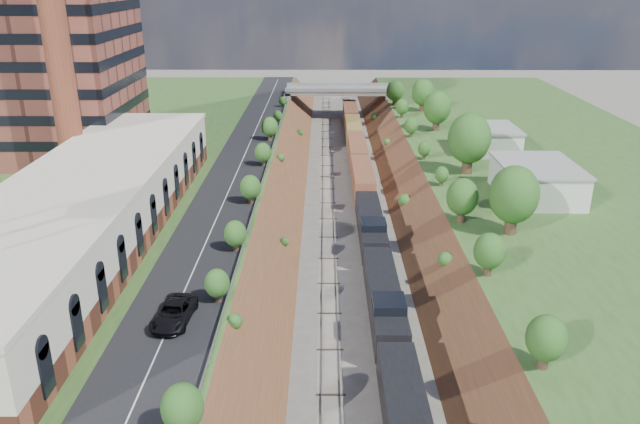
% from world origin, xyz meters
% --- Properties ---
extents(platform_left, '(44.00, 180.00, 5.00)m').
position_xyz_m(platform_left, '(-33.00, 60.00, 2.50)').
color(platform_left, '#335623').
rests_on(platform_left, ground).
extents(platform_right, '(44.00, 180.00, 5.00)m').
position_xyz_m(platform_right, '(33.00, 60.00, 2.50)').
color(platform_right, '#335623').
rests_on(platform_right, ground).
extents(embankment_left, '(10.00, 180.00, 10.00)m').
position_xyz_m(embankment_left, '(-11.00, 60.00, 0.00)').
color(embankment_left, brown).
rests_on(embankment_left, ground).
extents(embankment_right, '(10.00, 180.00, 10.00)m').
position_xyz_m(embankment_right, '(11.00, 60.00, 0.00)').
color(embankment_right, brown).
rests_on(embankment_right, ground).
extents(rail_left_track, '(1.58, 180.00, 0.18)m').
position_xyz_m(rail_left_track, '(-2.60, 60.00, 0.09)').
color(rail_left_track, gray).
rests_on(rail_left_track, ground).
extents(rail_right_track, '(1.58, 180.00, 0.18)m').
position_xyz_m(rail_right_track, '(2.60, 60.00, 0.09)').
color(rail_right_track, gray).
rests_on(rail_right_track, ground).
extents(road, '(8.00, 180.00, 0.10)m').
position_xyz_m(road, '(-15.50, 60.00, 5.05)').
color(road, black).
rests_on(road, platform_left).
extents(guardrail, '(0.10, 171.00, 0.70)m').
position_xyz_m(guardrail, '(-11.40, 59.80, 5.55)').
color(guardrail, '#99999E').
rests_on(guardrail, platform_left).
extents(commercial_building, '(14.30, 62.30, 7.00)m').
position_xyz_m(commercial_building, '(-28.00, 38.00, 8.51)').
color(commercial_building, brown).
rests_on(commercial_building, platform_left).
extents(smokestack, '(3.20, 3.20, 40.00)m').
position_xyz_m(smokestack, '(-36.00, 56.00, 25.00)').
color(smokestack, brown).
rests_on(smokestack, platform_left).
extents(overpass, '(24.50, 8.30, 7.40)m').
position_xyz_m(overpass, '(0.00, 122.00, 4.92)').
color(overpass, gray).
rests_on(overpass, ground).
extents(white_building_near, '(9.00, 12.00, 4.00)m').
position_xyz_m(white_building_near, '(23.50, 52.00, 7.00)').
color(white_building_near, silver).
rests_on(white_building_near, platform_right).
extents(white_building_far, '(8.00, 10.00, 3.60)m').
position_xyz_m(white_building_far, '(23.00, 74.00, 6.80)').
color(white_building_far, silver).
rests_on(white_building_far, platform_right).
extents(tree_right_large, '(5.25, 5.25, 7.61)m').
position_xyz_m(tree_right_large, '(17.00, 40.00, 9.38)').
color(tree_right_large, '#473323').
rests_on(tree_right_large, platform_right).
extents(tree_left_crest, '(2.45, 2.45, 3.55)m').
position_xyz_m(tree_left_crest, '(-11.80, 20.00, 7.04)').
color(tree_left_crest, '#473323').
rests_on(tree_left_crest, platform_left).
extents(freight_train, '(2.94, 118.90, 4.55)m').
position_xyz_m(freight_train, '(2.60, 64.38, 2.51)').
color(freight_train, black).
rests_on(freight_train, ground).
extents(suv, '(3.08, 5.98, 1.61)m').
position_xyz_m(suv, '(-15.17, 21.21, 5.91)').
color(suv, black).
rests_on(suv, road).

